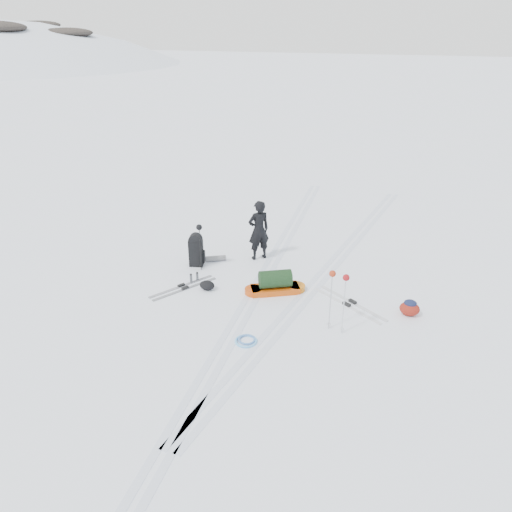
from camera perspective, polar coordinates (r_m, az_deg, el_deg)
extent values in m
plane|color=white|center=(11.85, -0.29, -4.48)|extent=(200.00, 200.00, 0.00)
ellipsoid|color=white|center=(108.12, -26.17, -2.72)|extent=(143.00, 121.00, 93.50)
ellipsoid|color=black|center=(97.93, -23.64, 23.05)|extent=(7.80, 6.00, 1.32)
ellipsoid|color=black|center=(85.51, -20.89, 22.75)|extent=(8.32, 6.40, 1.41)
cube|color=silver|center=(11.89, -0.84, -4.37)|extent=(1.40, 17.97, 0.01)
cube|color=silver|center=(11.81, 0.26, -4.56)|extent=(1.40, 17.97, 0.01)
cube|color=silver|center=(13.26, 7.87, -1.31)|extent=(2.09, 13.88, 0.01)
cube|color=silver|center=(13.22, 8.88, -1.46)|extent=(2.09, 13.88, 0.01)
imported|color=black|center=(13.33, 0.31, 2.96)|extent=(0.71, 0.70, 1.65)
cube|color=#BF460B|center=(11.96, 2.19, -3.82)|extent=(1.23, 0.97, 0.14)
cylinder|color=#CE6A0C|center=(12.06, 4.64, -3.62)|extent=(0.57, 0.57, 0.14)
cylinder|color=#C3410B|center=(11.87, -0.29, -4.02)|extent=(0.57, 0.57, 0.14)
cylinder|color=black|center=(11.82, 2.21, -2.63)|extent=(0.87, 0.73, 0.42)
cube|color=black|center=(13.21, -6.87, 0.33)|extent=(0.41, 0.33, 0.71)
cylinder|color=black|center=(13.05, -6.95, 1.83)|extent=(0.39, 0.32, 0.35)
cube|color=black|center=(13.23, -6.05, -0.06)|extent=(0.12, 0.20, 0.30)
cylinder|color=slate|center=(13.51, -4.65, -0.28)|extent=(0.56, 0.41, 0.15)
cylinder|color=black|center=(12.93, -6.40, 0.90)|extent=(0.02, 0.02, 1.16)
cylinder|color=black|center=(12.86, -6.40, 0.76)|extent=(0.02, 0.02, 1.16)
torus|color=black|center=(13.14, -6.30, -1.05)|extent=(0.10, 0.10, 0.01)
torus|color=black|center=(13.07, -6.30, -1.20)|extent=(0.10, 0.10, 0.01)
sphere|color=black|center=(12.66, -6.52, 3.28)|extent=(0.15, 0.15, 0.15)
cylinder|color=#AAAEB1|center=(10.42, 8.50, -5.23)|extent=(0.02, 0.02, 1.28)
cylinder|color=silver|center=(10.31, 9.99, -5.69)|extent=(0.02, 0.02, 1.28)
torus|color=#A9ACB0|center=(10.70, 8.32, -7.73)|extent=(0.10, 0.10, 0.01)
torus|color=#B4B7BC|center=(10.60, 9.77, -8.20)|extent=(0.10, 0.10, 0.01)
sphere|color=maroon|center=(10.10, 8.74, -2.01)|extent=(0.14, 0.14, 0.14)
sphere|color=maroon|center=(10.00, 10.27, -2.45)|extent=(0.14, 0.14, 0.14)
cube|color=gray|center=(12.21, -8.10, -3.76)|extent=(0.98, 1.56, 0.02)
cube|color=#9C9EA5|center=(12.35, -8.54, -3.44)|extent=(0.98, 1.56, 0.02)
cube|color=black|center=(12.20, -8.11, -3.62)|extent=(0.15, 0.19, 0.05)
cube|color=black|center=(12.33, -8.55, -3.31)|extent=(0.15, 0.19, 0.05)
cube|color=silver|center=(11.60, 10.30, -5.59)|extent=(1.73, 1.16, 0.02)
cube|color=silver|center=(11.73, 10.97, -5.28)|extent=(1.73, 1.16, 0.02)
cube|color=black|center=(11.58, 10.32, -5.44)|extent=(0.21, 0.17, 0.06)
cube|color=black|center=(11.71, 10.98, -5.12)|extent=(0.21, 0.17, 0.06)
torus|color=#63B6F2|center=(10.22, -1.15, -9.68)|extent=(0.61, 0.61, 0.05)
torus|color=#5285C7|center=(10.25, -1.06, -9.50)|extent=(0.48, 0.48, 0.04)
ellipsoid|color=maroon|center=(11.51, 17.15, -5.78)|extent=(0.48, 0.38, 0.31)
ellipsoid|color=#111833|center=(11.44, 17.23, -5.18)|extent=(0.30, 0.26, 0.15)
cylinder|color=#5B5E62|center=(12.44, -7.43, -2.60)|extent=(0.08, 0.08, 0.22)
cylinder|color=#575A5F|center=(12.54, -6.73, -2.38)|extent=(0.08, 0.08, 0.20)
cylinder|color=black|center=(12.39, -7.46, -2.10)|extent=(0.06, 0.06, 0.03)
cylinder|color=black|center=(12.48, -6.75, -1.92)|extent=(0.06, 0.06, 0.03)
ellipsoid|color=black|center=(12.09, -5.61, -3.35)|extent=(0.44, 0.38, 0.23)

